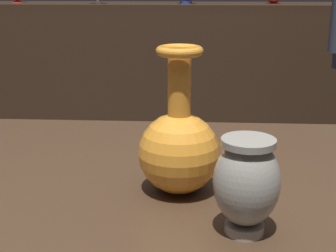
{
  "coord_description": "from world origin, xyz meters",
  "views": [
    {
      "loc": [
        0.07,
        -0.87,
        1.15
      ],
      "look_at": [
        0.02,
        -0.05,
        0.9
      ],
      "focal_mm": 53.27,
      "sensor_mm": 36.0,
      "label": 1
    }
  ],
  "objects": [
    {
      "name": "back_display_shelf",
      "position": [
        0.0,
        2.2,
        0.49
      ],
      "size": [
        2.6,
        0.4,
        0.99
      ],
      "color": "#382619",
      "rests_on": "ground_plane"
    },
    {
      "name": "vase_left_accent",
      "position": [
        0.14,
        -0.23,
        0.88
      ],
      "size": [
        0.09,
        0.09,
        0.14
      ],
      "color": "gray",
      "rests_on": "display_plinth"
    },
    {
      "name": "vase_centerpiece",
      "position": [
        0.04,
        -0.09,
        0.88
      ],
      "size": [
        0.14,
        0.14,
        0.24
      ],
      "color": "orange",
      "rests_on": "display_plinth"
    }
  ]
}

